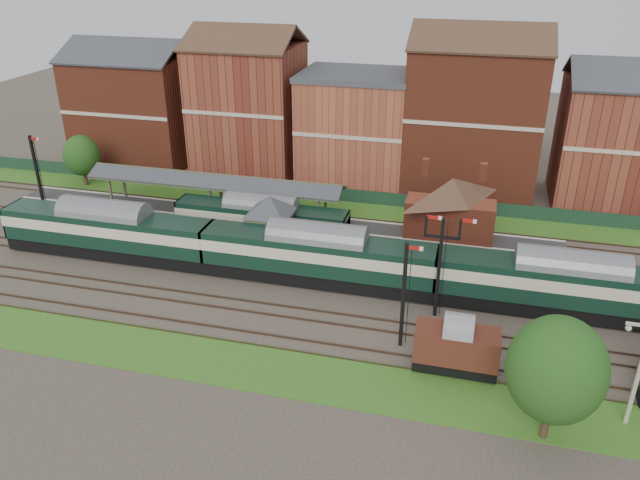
% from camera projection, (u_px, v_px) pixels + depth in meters
% --- Properties ---
extents(ground, '(160.00, 160.00, 0.00)m').
position_uv_depth(ground, '(293.00, 280.00, 52.37)').
color(ground, '#473D33').
rests_on(ground, ground).
extents(grass_back, '(90.00, 4.50, 0.06)m').
position_uv_depth(grass_back, '(337.00, 208.00, 66.29)').
color(grass_back, '#2D6619').
rests_on(grass_back, ground).
extents(grass_front, '(90.00, 5.00, 0.06)m').
position_uv_depth(grass_front, '(242.00, 364.00, 41.90)').
color(grass_front, '#2D6619').
rests_on(grass_front, ground).
extents(fence, '(90.00, 0.12, 1.50)m').
position_uv_depth(fence, '(341.00, 195.00, 67.72)').
color(fence, '#193823').
rests_on(fence, ground).
extents(platform, '(55.00, 3.40, 1.00)m').
position_uv_depth(platform, '(273.00, 222.00, 61.77)').
color(platform, '#2D2D2D').
rests_on(platform, ground).
extents(signal_box, '(5.40, 5.40, 6.00)m').
position_uv_depth(signal_box, '(271.00, 226.00, 54.49)').
color(signal_box, '#617754').
rests_on(signal_box, ground).
extents(brick_hut, '(3.20, 2.64, 2.94)m').
position_uv_depth(brick_hut, '(360.00, 257.00, 53.54)').
color(brick_hut, maroon).
rests_on(brick_hut, ground).
extents(station_building, '(8.10, 8.10, 5.90)m').
position_uv_depth(station_building, '(450.00, 207.00, 56.41)').
color(station_building, brown).
rests_on(station_building, platform).
extents(canopy, '(26.00, 3.89, 4.08)m').
position_uv_depth(canopy, '(214.00, 178.00, 61.35)').
color(canopy, '#4B5233').
rests_on(canopy, platform).
extents(semaphore_bracket, '(3.60, 0.25, 8.18)m').
position_uv_depth(semaphore_bracket, '(440.00, 261.00, 45.44)').
color(semaphore_bracket, black).
rests_on(semaphore_bracket, ground).
extents(semaphore_platform_end, '(1.23, 0.25, 8.00)m').
position_uv_depth(semaphore_platform_end, '(37.00, 172.00, 64.32)').
color(semaphore_platform_end, black).
rests_on(semaphore_platform_end, ground).
extents(semaphore_siding, '(1.23, 0.25, 8.00)m').
position_uv_depth(semaphore_siding, '(404.00, 294.00, 42.19)').
color(semaphore_siding, black).
rests_on(semaphore_siding, ground).
extents(yard_lamp, '(2.60, 0.22, 7.00)m').
position_uv_depth(yard_lamp, '(640.00, 368.00, 35.17)').
color(yard_lamp, beige).
rests_on(yard_lamp, ground).
extents(town_backdrop, '(69.00, 10.00, 16.00)m').
position_uv_depth(town_backdrop, '(354.00, 122.00, 71.13)').
color(town_backdrop, brown).
rests_on(town_backdrop, ground).
extents(dmu_train, '(57.87, 3.04, 4.45)m').
position_uv_depth(dmu_train, '(318.00, 255.00, 50.76)').
color(dmu_train, black).
rests_on(dmu_train, ground).
extents(platform_railcar, '(16.43, 2.59, 3.78)m').
position_uv_depth(platform_railcar, '(262.00, 219.00, 58.19)').
color(platform_railcar, black).
rests_on(platform_railcar, ground).
extents(goods_van_a, '(5.42, 2.35, 3.29)m').
position_uv_depth(goods_van_a, '(456.00, 347.00, 40.56)').
color(goods_van_a, black).
rests_on(goods_van_a, ground).
extents(tree_far, '(5.41, 5.41, 7.90)m').
position_uv_depth(tree_far, '(556.00, 370.00, 33.77)').
color(tree_far, '#382619').
rests_on(tree_far, ground).
extents(tree_back, '(4.06, 4.06, 5.94)m').
position_uv_depth(tree_back, '(82.00, 156.00, 70.92)').
color(tree_back, '#382619').
rests_on(tree_back, ground).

